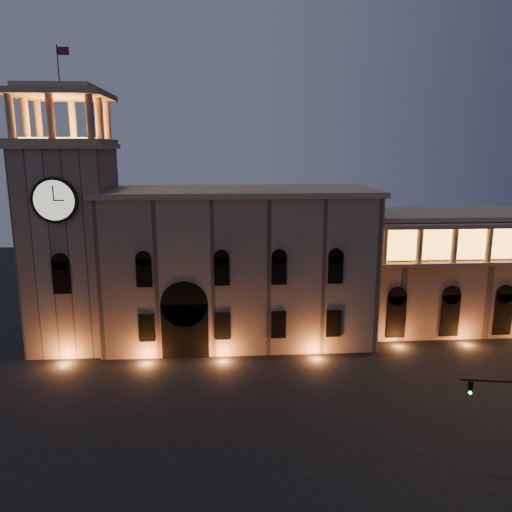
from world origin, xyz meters
name	(u,v)px	position (x,y,z in m)	size (l,w,h in m)	color
ground	(276,439)	(0.00, 0.00, 0.00)	(160.00, 160.00, 0.00)	black
government_building	(238,265)	(-2.08, 21.93, 8.77)	(30.80, 12.80, 17.60)	#90725E
clock_tower	(72,237)	(-20.50, 20.98, 12.50)	(9.80, 9.80, 32.40)	#90725E
colonnade_wing	(509,268)	(32.00, 23.92, 7.33)	(40.60, 11.50, 14.50)	#8B6D59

